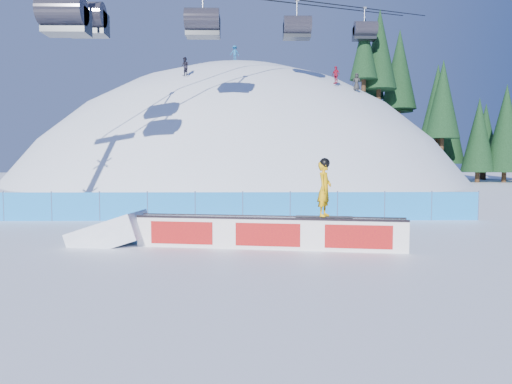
{
  "coord_description": "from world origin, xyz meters",
  "views": [
    {
      "loc": [
        1.28,
        -14.6,
        2.55
      ],
      "look_at": [
        1.5,
        0.18,
        1.51
      ],
      "focal_mm": 32.0,
      "sensor_mm": 36.0,
      "label": 1
    }
  ],
  "objects": [
    {
      "name": "rail_box",
      "position": [
        1.83,
        -1.58,
        0.46
      ],
      "size": [
        7.75,
        1.72,
        0.93
      ],
      "rotation": [
        0.0,
        0.0,
        -0.15
      ],
      "color": "white",
      "rests_on": "ground"
    },
    {
      "name": "snowboarder",
      "position": [
        3.4,
        -1.82,
        1.76
      ],
      "size": [
        1.63,
        0.68,
        1.68
      ],
      "rotation": [
        0.0,
        0.0,
        1.1
      ],
      "color": "black",
      "rests_on": "rail_box"
    },
    {
      "name": "snow_ramp",
      "position": [
        -2.96,
        -0.84,
        0.0
      ],
      "size": [
        2.45,
        1.74,
        1.41
      ],
      "primitive_type": null,
      "rotation": [
        0.0,
        -0.31,
        -0.15
      ],
      "color": "white",
      "rests_on": "ground"
    },
    {
      "name": "treeline",
      "position": [
        25.71,
        41.54,
        8.53
      ],
      "size": [
        26.47,
        12.5,
        18.76
      ],
      "color": "#362415",
      "rests_on": "ground"
    },
    {
      "name": "safety_fence",
      "position": [
        0.0,
        4.5,
        0.6
      ],
      "size": [
        22.05,
        0.05,
        1.3
      ],
      "color": "#187FDB",
      "rests_on": "ground"
    },
    {
      "name": "distant_skiers",
      "position": [
        3.13,
        31.67,
        11.92
      ],
      "size": [
        17.27,
        10.23,
        5.92
      ],
      "color": "black",
      "rests_on": "ground"
    },
    {
      "name": "ground",
      "position": [
        0.0,
        0.0,
        0.0
      ],
      "size": [
        160.0,
        160.0,
        0.0
      ],
      "primitive_type": "plane",
      "color": "white",
      "rests_on": "ground"
    },
    {
      "name": "chairlift",
      "position": [
        4.74,
        27.49,
        16.89
      ],
      "size": [
        40.8,
        41.7,
        22.0
      ],
      "color": "#92989F",
      "rests_on": "ground"
    },
    {
      "name": "snow_hill",
      "position": [
        0.0,
        42.0,
        -18.0
      ],
      "size": [
        64.0,
        64.0,
        64.0
      ],
      "color": "white",
      "rests_on": "ground"
    }
  ]
}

